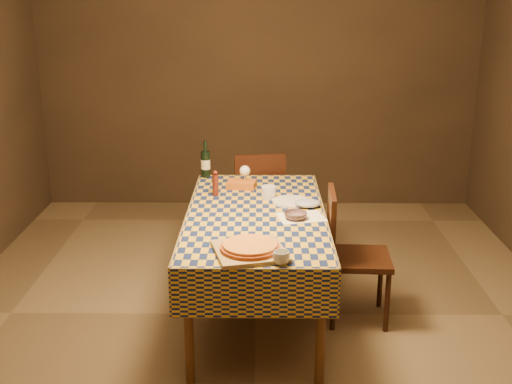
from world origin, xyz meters
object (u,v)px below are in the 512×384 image
(wine_bottle, at_px, (206,163))
(cutting_board, at_px, (250,251))
(chair_right, at_px, (347,249))
(bowl, at_px, (296,216))
(white_plate, at_px, (291,202))
(pizza, at_px, (250,247))
(dining_table, at_px, (256,223))
(chair_far, at_px, (258,198))

(wine_bottle, bearing_deg, cutting_board, -76.21)
(cutting_board, height_order, wine_bottle, wine_bottle)
(chair_right, bearing_deg, bowl, -165.65)
(cutting_board, bearing_deg, white_plate, 73.33)
(pizza, xyz_separation_m, white_plate, (0.27, 0.92, -0.03))
(dining_table, distance_m, white_plate, 0.34)
(dining_table, height_order, bowl, bowl)
(pizza, distance_m, wine_bottle, 1.62)
(cutting_board, xyz_separation_m, chair_far, (0.04, 1.78, -0.26))
(chair_far, xyz_separation_m, chair_right, (0.62, -1.11, 0.00))
(wine_bottle, xyz_separation_m, white_plate, (0.66, -0.65, -0.10))
(bowl, distance_m, white_plate, 0.34)
(pizza, bearing_deg, chair_far, 88.74)
(wine_bottle, height_order, chair_far, wine_bottle)
(pizza, relative_size, chair_right, 0.40)
(chair_far, bearing_deg, white_plate, -74.73)
(cutting_board, bearing_deg, bowl, 63.19)
(pizza, bearing_deg, bowl, 63.19)
(dining_table, xyz_separation_m, pizza, (-0.03, -0.70, 0.12))
(chair_right, bearing_deg, chair_far, 118.92)
(white_plate, bearing_deg, bowl, -87.43)
(pizza, distance_m, white_plate, 0.96)
(wine_bottle, relative_size, chair_far, 0.32)
(wine_bottle, bearing_deg, pizza, -76.21)
(cutting_board, distance_m, white_plate, 0.96)
(bowl, bearing_deg, pizza, -116.81)
(chair_far, height_order, chair_right, same)
(cutting_board, distance_m, chair_right, 0.97)
(dining_table, relative_size, chair_right, 1.98)
(bowl, bearing_deg, dining_table, 153.63)
(dining_table, height_order, cutting_board, cutting_board)
(white_plate, bearing_deg, wine_bottle, 135.47)
(bowl, relative_size, wine_bottle, 0.51)
(chair_right, bearing_deg, dining_table, 176.64)
(cutting_board, height_order, chair_right, chair_right)
(dining_table, xyz_separation_m, chair_right, (0.63, -0.04, -0.17))
(white_plate, distance_m, chair_right, 0.52)
(chair_far, distance_m, chair_right, 1.27)
(cutting_board, xyz_separation_m, white_plate, (0.27, 0.92, -0.00))
(chair_right, bearing_deg, pizza, -134.44)
(wine_bottle, height_order, white_plate, wine_bottle)
(bowl, bearing_deg, chair_right, 14.35)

